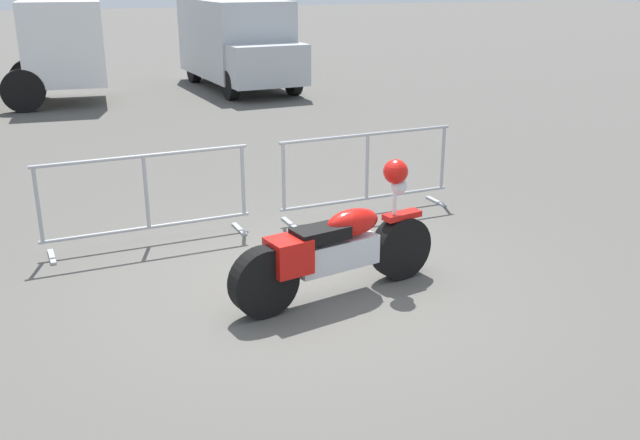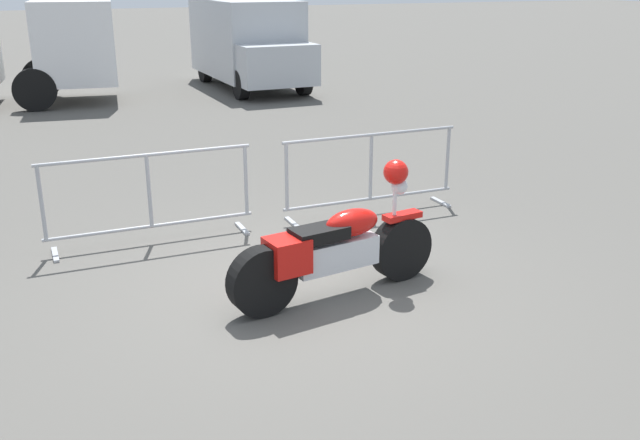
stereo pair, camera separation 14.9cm
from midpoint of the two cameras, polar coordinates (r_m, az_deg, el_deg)
ground_plane at (r=7.20m, az=-0.87°, el=-5.39°), size 120.00×120.00×0.00m
motorcycle at (r=6.85m, az=1.88°, el=-2.32°), size 2.25×0.55×1.27m
crowd_barrier_near at (r=8.40m, az=-12.98°, el=1.81°), size 2.42×0.48×1.07m
crowd_barrier_far at (r=9.23m, az=4.54°, el=3.82°), size 2.42×0.48×1.07m
delivery_van at (r=19.90m, az=-5.56°, el=14.08°), size 2.14×5.06×2.31m
pedestrian at (r=24.36m, az=-19.66°, el=13.26°), size 0.47×0.47×1.69m
planter_island at (r=25.08m, az=-4.31°, el=12.99°), size 3.43×3.43×1.09m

